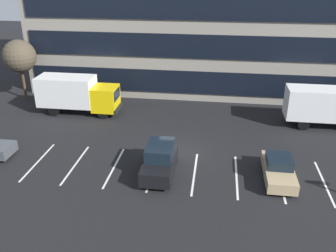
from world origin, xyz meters
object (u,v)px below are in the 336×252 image
(sedan_tan, at_px, (279,169))
(bare_tree, at_px, (19,56))
(suv_black, at_px, (160,160))
(box_truck_blue, at_px, (327,106))
(box_truck_yellow, at_px, (77,93))

(sedan_tan, relative_size, bare_tree, 0.72)
(suv_black, bearing_deg, box_truck_blue, 36.61)
(suv_black, bearing_deg, box_truck_yellow, 134.21)
(suv_black, distance_m, bare_tree, 20.66)
(sedan_tan, relative_size, suv_black, 0.95)
(box_truck_blue, bearing_deg, bare_tree, 174.17)
(box_truck_yellow, height_order, suv_black, box_truck_yellow)
(box_truck_blue, relative_size, bare_tree, 1.20)
(sedan_tan, bearing_deg, bare_tree, 152.95)
(box_truck_blue, height_order, suv_black, box_truck_blue)
(box_truck_yellow, bearing_deg, suv_black, -45.79)
(box_truck_yellow, relative_size, box_truck_blue, 1.03)
(box_truck_blue, height_order, sedan_tan, box_truck_blue)
(box_truck_blue, xyz_separation_m, suv_black, (-12.85, -9.55, -0.90))
(sedan_tan, bearing_deg, box_truck_yellow, 151.58)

